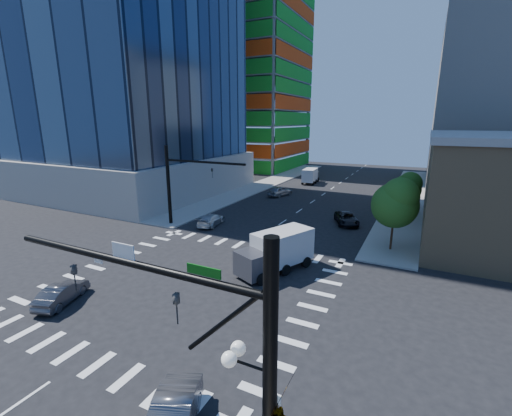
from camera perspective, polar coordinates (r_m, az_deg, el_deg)
The scene contains 16 objects.
ground at distance 26.39m, azimuth -10.79°, elevation -12.51°, with size 160.00×160.00×0.00m, color black.
road_markings at distance 26.39m, azimuth -10.79°, elevation -12.50°, with size 20.00×20.00×0.01m, color silver.
sidewalk_ne at distance 59.75m, azimuth 23.86°, elevation 1.79°, with size 5.00×60.00×0.15m, color gray.
sidewalk_nw at distance 65.57m, azimuth 1.54°, elevation 4.05°, with size 5.00×60.00×0.15m, color gray.
construction_building at distance 91.67m, azimuth -1.25°, elevation 22.39°, with size 25.16×34.50×70.60m.
signal_mast_se at distance 10.58m, azimuth -2.63°, elevation -25.73°, with size 10.51×2.48×9.00m.
signal_mast_nw at distance 39.33m, azimuth -12.77°, elevation 4.76°, with size 10.20×0.40×9.00m.
tree_south at distance 33.28m, azimuth 22.38°, elevation 0.90°, with size 4.16×4.16×6.82m.
tree_north at distance 45.17m, azimuth 23.90°, elevation 3.15°, with size 3.54×3.52×5.78m.
no_parking_sign at distance 14.67m, azimuth 3.48°, elevation -31.02°, with size 0.30×0.06×2.20m.
car_nb_far at distance 41.54m, azimuth 14.85°, elevation -1.68°, with size 2.26×4.89×1.36m, color black.
car_sb_near at distance 40.04m, azimuth -7.51°, elevation -1.92°, with size 1.90×4.66×1.35m, color silver.
car_sb_mid at distance 55.31m, azimuth 4.00°, elevation 2.84°, with size 1.88×4.67×1.59m, color #A0A3A8.
car_sb_cross at distance 26.77m, azimuth -29.63°, elevation -12.26°, with size 1.42×4.06×1.34m, color #454449.
box_truck_near at distance 27.60m, azimuth 2.96°, elevation -7.79°, with size 4.83×6.64×3.21m.
box_truck_far at distance 67.53m, azimuth 9.12°, elevation 5.20°, with size 2.78×5.66×2.88m.
Camera 1 is at (14.59, -18.55, 11.82)m, focal length 24.00 mm.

